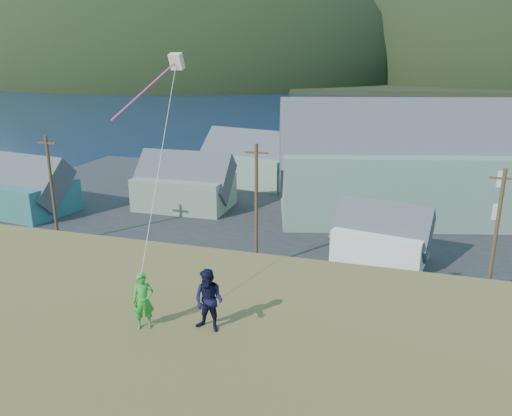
{
  "coord_description": "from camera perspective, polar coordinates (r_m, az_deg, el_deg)",
  "views": [
    {
      "loc": [
        6.54,
        -29.81,
        14.54
      ],
      "look_at": [
        1.17,
        -11.78,
        8.8
      ],
      "focal_mm": 35.0,
      "sensor_mm": 36.0,
      "label": 1
    }
  ],
  "objects": [
    {
      "name": "kite_flyer_green",
      "position": [
        14.44,
        -12.76,
        -10.31
      ],
      "size": [
        0.72,
        0.63,
        1.65
      ],
      "primitive_type": "imported",
      "rotation": [
        0.0,
        0.0,
        0.5
      ],
      "color": "green",
      "rests_on": "hillside"
    },
    {
      "name": "kite_rig",
      "position": [
        18.18,
        -9.65,
        15.51
      ],
      "size": [
        1.28,
        3.0,
        7.92
      ],
      "color": "beige",
      "rests_on": "ground"
    },
    {
      "name": "utility_poles",
      "position": [
        34.42,
        -1.26,
        -0.12
      ],
      "size": [
        31.89,
        0.24,
        8.89
      ],
      "color": "#47331E",
      "rests_on": "waterfront_lot"
    },
    {
      "name": "shed_white",
      "position": [
        37.34,
        14.15,
        -3.04
      ],
      "size": [
        7.49,
        5.66,
        5.38
      ],
      "rotation": [
        0.0,
        0.0,
        -0.19
      ],
      "color": "white",
      "rests_on": "waterfront_lot"
    },
    {
      "name": "far_shore",
      "position": [
        360.13,
        16.03,
        14.19
      ],
      "size": [
        900.0,
        320.0,
        2.0
      ],
      "primitive_type": "cube",
      "color": "black",
      "rests_on": "ground"
    },
    {
      "name": "waterfront_lot",
      "position": [
        49.43,
        8.25,
        -0.24
      ],
      "size": [
        72.0,
        36.0,
        0.12
      ],
      "primitive_type": "cube",
      "color": "#28282B",
      "rests_on": "ground"
    },
    {
      "name": "grass_strip",
      "position": [
        32.04,
        3.03,
        -9.95
      ],
      "size": [
        110.0,
        8.0,
        0.1
      ],
      "primitive_type": "cube",
      "color": "#4C3D19",
      "rests_on": "ground"
    },
    {
      "name": "lodge",
      "position": [
        50.42,
        24.7,
        4.59
      ],
      "size": [
        38.98,
        19.76,
        13.21
      ],
      "rotation": [
        0.0,
        0.0,
        0.26
      ],
      "color": "slate",
      "rests_on": "waterfront_lot"
    },
    {
      "name": "kite_flyer_navy",
      "position": [
        14.0,
        -5.42,
        -10.48
      ],
      "size": [
        0.96,
        0.79,
        1.8
      ],
      "primitive_type": "imported",
      "rotation": [
        0.0,
        0.0,
        -0.13
      ],
      "color": "black",
      "rests_on": "hillside"
    },
    {
      "name": "shed_teal",
      "position": [
        52.26,
        -24.89,
        2.1
      ],
      "size": [
        9.43,
        7.27,
        6.81
      ],
      "rotation": [
        0.0,
        0.0,
        -0.15
      ],
      "color": "#2E6B6D",
      "rests_on": "waterfront_lot"
    },
    {
      "name": "shed_palegreen_near",
      "position": [
        49.54,
        -8.2,
        2.82
      ],
      "size": [
        9.45,
        6.02,
        6.82
      ],
      "rotation": [
        0.0,
        0.0,
        0.01
      ],
      "color": "slate",
      "rests_on": "waterfront_lot"
    },
    {
      "name": "ground",
      "position": [
        33.81,
        3.84,
        -8.54
      ],
      "size": [
        900.0,
        900.0,
        0.0
      ],
      "primitive_type": "plane",
      "color": "#0A1638",
      "rests_on": "ground"
    },
    {
      "name": "shed_palegreen_far",
      "position": [
        59.02,
        -0.83,
        5.62
      ],
      "size": [
        12.58,
        8.9,
        7.69
      ],
      "rotation": [
        0.0,
        0.0,
        -0.23
      ],
      "color": "slate",
      "rests_on": "waterfront_lot"
    },
    {
      "name": "parked_cars",
      "position": [
        54.94,
        -1.12,
        2.53
      ],
      "size": [
        21.0,
        12.17,
        1.55
      ],
      "color": "navy",
      "rests_on": "waterfront_lot"
    },
    {
      "name": "far_hills",
      "position": [
        310.81,
        22.58,
        13.41
      ],
      "size": [
        760.0,
        265.0,
        143.0
      ],
      "color": "black",
      "rests_on": "ground"
    },
    {
      "name": "wharf",
      "position": [
        72.32,
        6.31,
        5.63
      ],
      "size": [
        26.0,
        14.0,
        0.9
      ],
      "primitive_type": "cube",
      "color": "gray",
      "rests_on": "ground"
    }
  ]
}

